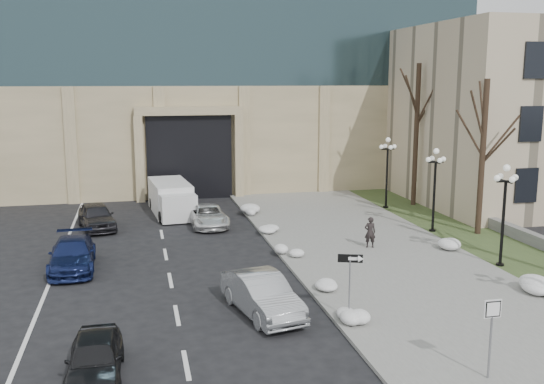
{
  "coord_description": "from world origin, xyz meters",
  "views": [
    {
      "loc": [
        -7.72,
        -11.09,
        8.46
      ],
      "look_at": [
        -1.84,
        14.86,
        3.5
      ],
      "focal_mm": 40.0,
      "sensor_mm": 36.0,
      "label": 1
    }
  ],
  "objects_px": {
    "car_a": "(95,358)",
    "pedestrian": "(370,232)",
    "lamppost_b": "(504,202)",
    "lamppost_d": "(387,163)",
    "car_d": "(208,216)",
    "box_truck": "(172,199)",
    "lamppost_c": "(435,179)",
    "keep_sign": "(492,322)",
    "car_b": "(262,295)",
    "car_c": "(72,254)",
    "one_way_sign": "(354,266)",
    "car_e": "(97,216)"
  },
  "relations": [
    {
      "from": "car_d",
      "to": "lamppost_d",
      "type": "relative_size",
      "value": 0.93
    },
    {
      "from": "car_b",
      "to": "lamppost_d",
      "type": "distance_m",
      "value": 20.03
    },
    {
      "from": "lamppost_c",
      "to": "pedestrian",
      "type": "bearing_deg",
      "value": -152.81
    },
    {
      "from": "keep_sign",
      "to": "lamppost_c",
      "type": "bearing_deg",
      "value": 67.78
    },
    {
      "from": "car_a",
      "to": "lamppost_c",
      "type": "bearing_deg",
      "value": 38.06
    },
    {
      "from": "lamppost_b",
      "to": "car_b",
      "type": "bearing_deg",
      "value": -165.44
    },
    {
      "from": "car_b",
      "to": "car_d",
      "type": "bearing_deg",
      "value": 78.84
    },
    {
      "from": "car_e",
      "to": "car_d",
      "type": "bearing_deg",
      "value": -18.65
    },
    {
      "from": "car_c",
      "to": "keep_sign",
      "type": "xyz_separation_m",
      "value": [
        12.47,
        -13.46,
        1.11
      ]
    },
    {
      "from": "car_e",
      "to": "lamppost_d",
      "type": "relative_size",
      "value": 0.91
    },
    {
      "from": "car_a",
      "to": "lamppost_d",
      "type": "xyz_separation_m",
      "value": [
        17.39,
        19.83,
        2.42
      ]
    },
    {
      "from": "box_truck",
      "to": "one_way_sign",
      "type": "distance_m",
      "value": 19.76
    },
    {
      "from": "pedestrian",
      "to": "car_c",
      "type": "bearing_deg",
      "value": 9.03
    },
    {
      "from": "lamppost_c",
      "to": "keep_sign",
      "type": "bearing_deg",
      "value": -112.28
    },
    {
      "from": "car_c",
      "to": "lamppost_b",
      "type": "relative_size",
      "value": 1.01
    },
    {
      "from": "car_d",
      "to": "lamppost_c",
      "type": "bearing_deg",
      "value": -22.73
    },
    {
      "from": "pedestrian",
      "to": "lamppost_c",
      "type": "relative_size",
      "value": 0.33
    },
    {
      "from": "car_d",
      "to": "one_way_sign",
      "type": "height_order",
      "value": "one_way_sign"
    },
    {
      "from": "one_way_sign",
      "to": "lamppost_b",
      "type": "distance_m",
      "value": 9.82
    },
    {
      "from": "car_b",
      "to": "lamppost_d",
      "type": "relative_size",
      "value": 0.95
    },
    {
      "from": "one_way_sign",
      "to": "lamppost_d",
      "type": "height_order",
      "value": "lamppost_d"
    },
    {
      "from": "car_b",
      "to": "lamppost_c",
      "type": "xyz_separation_m",
      "value": [
        11.75,
        9.55,
        2.33
      ]
    },
    {
      "from": "car_c",
      "to": "car_d",
      "type": "height_order",
      "value": "car_c"
    },
    {
      "from": "car_e",
      "to": "lamppost_b",
      "type": "xyz_separation_m",
      "value": [
        18.37,
        -11.63,
        2.33
      ]
    },
    {
      "from": "car_b",
      "to": "one_way_sign",
      "type": "distance_m",
      "value": 3.55
    },
    {
      "from": "car_e",
      "to": "one_way_sign",
      "type": "relative_size",
      "value": 1.77
    },
    {
      "from": "car_a",
      "to": "pedestrian",
      "type": "relative_size",
      "value": 2.42
    },
    {
      "from": "lamppost_c",
      "to": "car_d",
      "type": "bearing_deg",
      "value": 160.04
    },
    {
      "from": "box_truck",
      "to": "car_c",
      "type": "bearing_deg",
      "value": -121.14
    },
    {
      "from": "car_a",
      "to": "lamppost_d",
      "type": "relative_size",
      "value": 0.8
    },
    {
      "from": "box_truck",
      "to": "lamppost_c",
      "type": "distance_m",
      "value": 16.25
    },
    {
      "from": "car_d",
      "to": "lamppost_b",
      "type": "xyz_separation_m",
      "value": [
        12.08,
        -10.89,
        2.46
      ]
    },
    {
      "from": "car_d",
      "to": "keep_sign",
      "type": "distance_m",
      "value": 21.09
    },
    {
      "from": "lamppost_d",
      "to": "lamppost_b",
      "type": "bearing_deg",
      "value": -90.0
    },
    {
      "from": "keep_sign",
      "to": "lamppost_d",
      "type": "height_order",
      "value": "lamppost_d"
    },
    {
      "from": "car_e",
      "to": "pedestrian",
      "type": "height_order",
      "value": "pedestrian"
    },
    {
      "from": "one_way_sign",
      "to": "keep_sign",
      "type": "xyz_separation_m",
      "value": [
        2.19,
        -5.02,
        -0.22
      ]
    },
    {
      "from": "pedestrian",
      "to": "one_way_sign",
      "type": "bearing_deg",
      "value": 73.51
    },
    {
      "from": "pedestrian",
      "to": "keep_sign",
      "type": "relative_size",
      "value": 0.64
    },
    {
      "from": "pedestrian",
      "to": "box_truck",
      "type": "relative_size",
      "value": 0.24
    },
    {
      "from": "car_b",
      "to": "box_truck",
      "type": "xyz_separation_m",
      "value": [
        -2.17,
        17.68,
        0.22
      ]
    },
    {
      "from": "lamppost_b",
      "to": "lamppost_d",
      "type": "xyz_separation_m",
      "value": [
        0.0,
        13.0,
        0.0
      ]
    },
    {
      "from": "lamppost_b",
      "to": "car_d",
      "type": "bearing_deg",
      "value": 137.97
    },
    {
      "from": "box_truck",
      "to": "lamppost_c",
      "type": "relative_size",
      "value": 1.36
    },
    {
      "from": "car_a",
      "to": "pedestrian",
      "type": "xyz_separation_m",
      "value": [
        12.69,
        10.91,
        0.26
      ]
    },
    {
      "from": "car_c",
      "to": "pedestrian",
      "type": "distance_m",
      "value": 14.29
    },
    {
      "from": "car_b",
      "to": "lamppost_b",
      "type": "distance_m",
      "value": 12.36
    },
    {
      "from": "box_truck",
      "to": "pedestrian",
      "type": "bearing_deg",
      "value": -54.4
    },
    {
      "from": "car_b",
      "to": "lamppost_c",
      "type": "distance_m",
      "value": 15.32
    },
    {
      "from": "car_c",
      "to": "car_d",
      "type": "distance_m",
      "value": 9.74
    }
  ]
}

